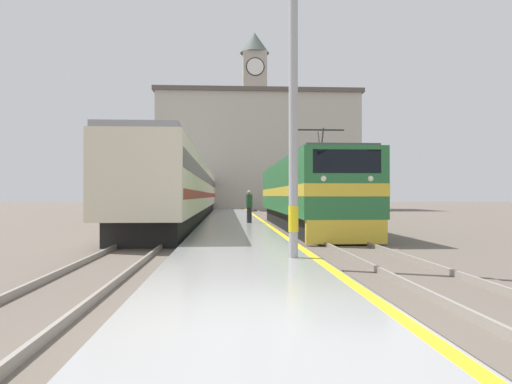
# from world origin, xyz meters

# --- Properties ---
(ground_plane) EXTENTS (200.00, 200.00, 0.00)m
(ground_plane) POSITION_xyz_m (0.00, 30.00, 0.00)
(ground_plane) COLOR #60564C
(platform) EXTENTS (3.57, 140.00, 0.27)m
(platform) POSITION_xyz_m (0.00, 25.00, 0.13)
(platform) COLOR #999999
(platform) RESTS_ON ground
(rail_track_near) EXTENTS (2.83, 140.00, 0.16)m
(rail_track_near) POSITION_xyz_m (3.61, 25.00, 0.03)
(rail_track_near) COLOR #60564C
(rail_track_near) RESTS_ON ground
(rail_track_far) EXTENTS (2.83, 140.00, 0.16)m
(rail_track_far) POSITION_xyz_m (-3.21, 25.00, 0.03)
(rail_track_far) COLOR #60564C
(rail_track_far) RESTS_ON ground
(locomotive_train) EXTENTS (2.92, 18.95, 4.56)m
(locomotive_train) POSITION_xyz_m (3.61, 19.81, 1.84)
(locomotive_train) COLOR black
(locomotive_train) RESTS_ON ground
(passenger_train) EXTENTS (2.92, 51.50, 3.98)m
(passenger_train) POSITION_xyz_m (-3.21, 34.79, 2.14)
(passenger_train) COLOR black
(passenger_train) RESTS_ON ground
(catenary_mast) EXTENTS (2.77, 0.23, 8.03)m
(catenary_mast) POSITION_xyz_m (1.28, 5.52, 4.38)
(catenary_mast) COLOR #9E9EA3
(catenary_mast) RESTS_ON platform
(person_on_platform) EXTENTS (0.34, 0.34, 1.73)m
(person_on_platform) POSITION_xyz_m (0.79, 20.49, 1.18)
(person_on_platform) COLOR #23232D
(person_on_platform) RESTS_ON platform
(clock_tower) EXTENTS (4.39, 4.39, 26.42)m
(clock_tower) POSITION_xyz_m (3.79, 69.04, 13.97)
(clock_tower) COLOR #ADA393
(clock_tower) RESTS_ON ground
(station_building) EXTENTS (24.53, 10.30, 14.28)m
(station_building) POSITION_xyz_m (3.35, 55.99, 7.16)
(station_building) COLOR #B7B2A3
(station_building) RESTS_ON ground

